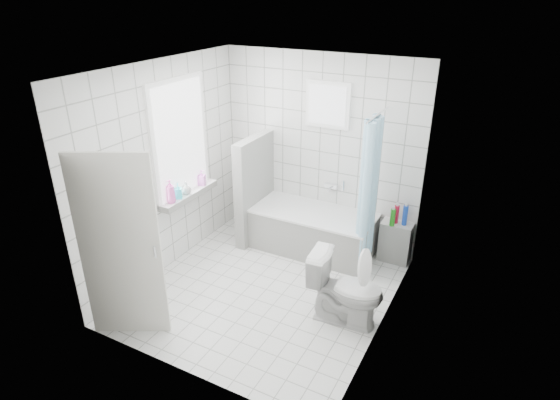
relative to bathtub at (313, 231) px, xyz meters
The scene contains 19 objects.
ground 1.17m from the bathtub, 95.34° to the right, with size 3.00×3.00×0.00m, color white.
ceiling 2.57m from the bathtub, 95.34° to the right, with size 3.00×3.00×0.00m, color white.
wall_back 1.08m from the bathtub, 105.65° to the left, with size 2.80×0.02×2.60m, color white.
wall_front 2.81m from the bathtub, 92.29° to the right, with size 2.80×0.02×2.60m, color white.
wall_left 2.13m from the bathtub, 143.22° to the right, with size 0.02×3.00×2.60m, color white.
wall_right 1.99m from the bathtub, 40.98° to the right, with size 0.02×3.00×2.60m, color white.
window_left 2.13m from the bathtub, 150.53° to the right, with size 0.01×0.90×1.40m, color white.
window_back 1.69m from the bathtub, 90.88° to the left, with size 0.50×0.01×0.50m, color white.
window_sill 1.73m from the bathtub, 149.76° to the right, with size 0.18×1.02×0.08m, color white.
door 2.71m from the bathtub, 112.51° to the right, with size 0.04×0.80×2.00m, color silver.
bathtub is the anchor object (origin of this frame).
partition_wall 1.00m from the bathtub, behind, with size 0.15×0.85×1.50m, color white.
tiled_ledge 1.10m from the bathtub, 13.39° to the left, with size 0.40×0.24×0.55m, color white.
toilet 1.52m from the bathtub, 52.49° to the right, with size 0.45×0.79×0.81m, color white.
curtain_rod 1.87m from the bathtub, ahead, with size 0.02×0.02×0.80m, color silver.
shower_curtain 1.12m from the bathtub, 11.49° to the right, with size 0.14×0.48×1.78m, color #4EB4E5, non-canonical shape.
tub_faucet 0.66m from the bathtub, 73.38° to the left, with size 0.18×0.06×0.06m, color silver.
sill_bottles 1.85m from the bathtub, 145.59° to the right, with size 0.19×0.75×0.30m.
ledge_bottles 1.16m from the bathtub, 11.93° to the left, with size 0.19×0.17×0.27m.
Camera 1 is at (2.33, -4.04, 3.36)m, focal length 30.00 mm.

